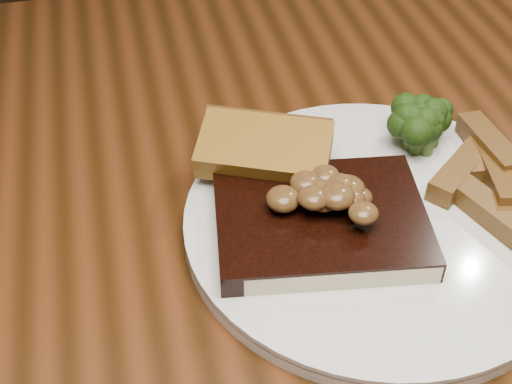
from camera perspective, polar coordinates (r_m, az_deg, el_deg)
dining_table at (r=0.66m, az=1.47°, el=-8.34°), size 1.60×0.90×0.75m
chair_far at (r=1.32m, az=-15.74°, el=8.36°), size 0.51×0.51×0.85m
plate at (r=0.59m, az=9.47°, el=-2.56°), size 0.31×0.31×0.01m
steak at (r=0.56m, az=5.16°, el=-2.46°), size 0.18×0.15×0.02m
steak_bone at (r=0.53m, az=6.88°, el=-6.90°), size 0.15×0.03×0.02m
mushroom_pile at (r=0.55m, az=5.75°, el=-0.32°), size 0.08×0.08×0.03m
garlic_bread at (r=0.61m, az=0.67°, el=1.97°), size 0.12×0.10×0.02m
potato_wedges at (r=0.62m, az=16.67°, el=0.51°), size 0.11×0.11×0.02m
broccoli_cluster at (r=0.66m, az=11.51°, el=5.18°), size 0.08×0.08×0.04m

